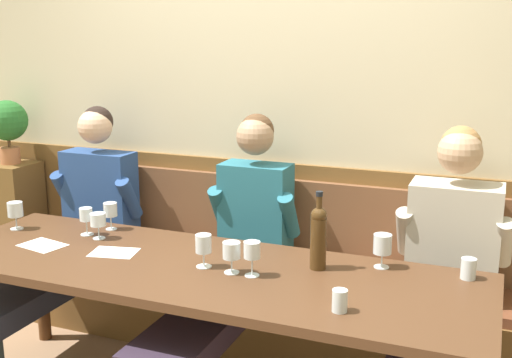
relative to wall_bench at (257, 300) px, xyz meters
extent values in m
cube|color=beige|center=(0.00, 0.26, 1.12)|extent=(6.80, 0.08, 2.80)
cube|color=brown|center=(0.00, 0.21, 0.23)|extent=(6.80, 0.03, 1.02)
cube|color=brown|center=(0.00, -0.02, -0.06)|extent=(2.79, 0.42, 0.44)
cube|color=brown|center=(0.00, -0.02, 0.18)|extent=(2.73, 0.39, 0.05)
cube|color=brown|center=(0.00, 0.17, 0.43)|extent=(2.79, 0.04, 0.45)
cube|color=#4B2E1C|center=(0.00, -0.69, 0.43)|extent=(2.49, 0.79, 0.04)
cylinder|color=#502D16|center=(-1.17, -0.36, 0.06)|extent=(0.07, 0.07, 0.69)
cube|color=#272A3B|center=(-0.99, -0.59, 0.15)|extent=(0.36, 1.08, 0.11)
cube|color=navy|center=(-0.99, -0.02, 0.49)|extent=(0.43, 0.18, 0.56)
sphere|color=#D8AC8B|center=(-0.99, -0.03, 0.92)|extent=(0.20, 0.20, 0.20)
sphere|color=black|center=(-0.99, 0.00, 0.94)|extent=(0.18, 0.18, 0.18)
cylinder|color=navy|center=(-1.22, -0.05, 0.52)|extent=(0.08, 0.20, 0.27)
cylinder|color=navy|center=(-0.77, -0.05, 0.52)|extent=(0.08, 0.20, 0.27)
cube|color=#312536|center=(0.00, -0.59, 0.15)|extent=(0.31, 1.08, 0.11)
cube|color=#256678|center=(0.00, -0.02, 0.49)|extent=(0.37, 0.20, 0.56)
sphere|color=tan|center=(0.00, -0.03, 0.92)|extent=(0.20, 0.20, 0.20)
sphere|color=brown|center=(0.00, 0.00, 0.95)|extent=(0.18, 0.18, 0.18)
cylinder|color=#256678|center=(-0.19, -0.05, 0.52)|extent=(0.08, 0.20, 0.27)
cylinder|color=#256678|center=(0.20, -0.05, 0.52)|extent=(0.08, 0.20, 0.27)
cube|color=#B9B09E|center=(1.01, -0.02, 0.48)|extent=(0.42, 0.23, 0.55)
sphere|color=tan|center=(1.01, -0.03, 0.91)|extent=(0.20, 0.20, 0.20)
sphere|color=#A27443|center=(1.01, 0.00, 0.93)|extent=(0.19, 0.19, 0.19)
cylinder|color=#B9B09E|center=(0.79, -0.06, 0.51)|extent=(0.08, 0.20, 0.27)
cylinder|color=#B9B09E|center=(1.23, -0.06, 0.51)|extent=(0.08, 0.20, 0.27)
cylinder|color=#462D14|center=(0.49, -0.52, 0.56)|extent=(0.07, 0.07, 0.23)
sphere|color=#462D14|center=(0.49, -0.52, 0.68)|extent=(0.07, 0.07, 0.07)
cylinder|color=#462D14|center=(0.49, -0.52, 0.73)|extent=(0.03, 0.03, 0.08)
cylinder|color=black|center=(0.49, -0.52, 0.78)|extent=(0.03, 0.03, 0.02)
cylinder|color=silver|center=(0.03, -0.69, 0.45)|extent=(0.07, 0.07, 0.00)
cylinder|color=silver|center=(0.03, -0.69, 0.48)|extent=(0.01, 0.01, 0.06)
cylinder|color=silver|center=(0.03, -0.69, 0.55)|extent=(0.07, 0.07, 0.08)
cylinder|color=#DEE68D|center=(0.03, -0.69, 0.53)|extent=(0.06, 0.06, 0.03)
cylinder|color=silver|center=(-1.12, -0.56, 0.45)|extent=(0.07, 0.07, 0.00)
cylinder|color=silver|center=(-1.12, -0.56, 0.48)|extent=(0.01, 0.01, 0.06)
cylinder|color=silver|center=(-1.12, -0.56, 0.55)|extent=(0.08, 0.08, 0.08)
cylinder|color=#E6E486|center=(-1.12, -0.56, 0.52)|extent=(0.07, 0.07, 0.02)
cylinder|color=silver|center=(-0.66, -0.39, 0.45)|extent=(0.06, 0.06, 0.00)
cylinder|color=silver|center=(-0.66, -0.39, 0.48)|extent=(0.01, 0.01, 0.07)
cylinder|color=silver|center=(-0.66, -0.39, 0.55)|extent=(0.07, 0.07, 0.07)
cylinder|color=beige|center=(-0.66, -0.39, 0.53)|extent=(0.06, 0.06, 0.02)
cylinder|color=silver|center=(0.75, -0.41, 0.45)|extent=(0.07, 0.07, 0.00)
cylinder|color=silver|center=(0.75, -0.41, 0.48)|extent=(0.01, 0.01, 0.06)
cylinder|color=silver|center=(0.75, -0.41, 0.55)|extent=(0.08, 0.08, 0.08)
cylinder|color=silver|center=(-0.72, -0.51, 0.45)|extent=(0.07, 0.07, 0.00)
cylinder|color=silver|center=(-0.72, -0.51, 0.49)|extent=(0.01, 0.01, 0.07)
cylinder|color=silver|center=(-0.72, -0.51, 0.55)|extent=(0.06, 0.06, 0.07)
cylinder|color=#EFE77A|center=(-0.72, -0.51, 0.53)|extent=(0.06, 0.06, 0.02)
cylinder|color=silver|center=(0.26, -0.71, 0.45)|extent=(0.06, 0.06, 0.00)
cylinder|color=silver|center=(0.26, -0.71, 0.49)|extent=(0.01, 0.01, 0.08)
cylinder|color=silver|center=(0.26, -0.71, 0.56)|extent=(0.07, 0.07, 0.07)
cylinder|color=silver|center=(0.17, -0.71, 0.45)|extent=(0.07, 0.07, 0.00)
cylinder|color=silver|center=(0.17, -0.71, 0.48)|extent=(0.01, 0.01, 0.06)
cylinder|color=silver|center=(0.17, -0.71, 0.55)|extent=(0.08, 0.08, 0.07)
cylinder|color=silver|center=(-0.63, -0.54, 0.45)|extent=(0.06, 0.06, 0.00)
cylinder|color=silver|center=(-0.63, -0.54, 0.48)|extent=(0.01, 0.01, 0.06)
cylinder|color=silver|center=(-0.63, -0.54, 0.55)|extent=(0.08, 0.08, 0.06)
cylinder|color=#E7E578|center=(-0.63, -0.54, 0.53)|extent=(0.07, 0.07, 0.02)
cylinder|color=silver|center=(1.10, -0.40, 0.49)|extent=(0.06, 0.06, 0.09)
cylinder|color=silver|center=(0.69, -0.91, 0.49)|extent=(0.06, 0.06, 0.08)
cube|color=white|center=(-0.82, -0.72, 0.45)|extent=(0.24, 0.19, 0.00)
cube|color=white|center=(-0.44, -0.68, 0.45)|extent=(0.24, 0.19, 0.00)
cube|color=brown|center=(-1.69, 0.03, 0.18)|extent=(0.28, 0.28, 0.92)
cylinder|color=#B36B43|center=(-1.69, 0.03, 0.69)|extent=(0.12, 0.12, 0.10)
cylinder|color=brown|center=(-1.69, 0.03, 0.77)|extent=(0.02, 0.02, 0.07)
sphere|color=#276729|center=(-1.69, 0.03, 0.91)|extent=(0.25, 0.25, 0.25)
camera|label=1|loc=(1.20, -2.98, 1.43)|focal=43.88mm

